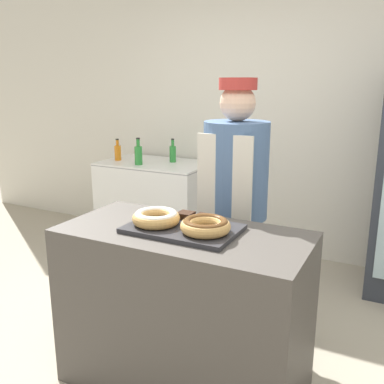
{
  "coord_description": "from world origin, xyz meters",
  "views": [
    {
      "loc": [
        0.97,
        -1.79,
        1.61
      ],
      "look_at": [
        0.0,
        0.1,
        1.07
      ],
      "focal_mm": 40.0,
      "sensor_mm": 36.0,
      "label": 1
    }
  ],
  "objects_px": {
    "brownie_back_left": "(186,215)",
    "chest_freezer": "(156,204)",
    "bottle_green": "(138,154)",
    "serving_tray": "(183,229)",
    "bottle_orange": "(118,152)",
    "baker_person": "(235,207)",
    "donut_chocolate_glaze": "(205,225)",
    "donut_light_glaze": "(156,217)",
    "bottle_green_b": "(173,153)",
    "brownie_back_right": "(203,218)"
  },
  "relations": [
    {
      "from": "brownie_back_left",
      "to": "chest_freezer",
      "type": "height_order",
      "value": "brownie_back_left"
    },
    {
      "from": "bottle_green",
      "to": "serving_tray",
      "type": "bearing_deg",
      "value": -49.71
    },
    {
      "from": "chest_freezer",
      "to": "bottle_green",
      "type": "height_order",
      "value": "bottle_green"
    },
    {
      "from": "chest_freezer",
      "to": "bottle_orange",
      "type": "relative_size",
      "value": 4.88
    },
    {
      "from": "baker_person",
      "to": "bottle_green",
      "type": "distance_m",
      "value": 1.65
    },
    {
      "from": "donut_chocolate_glaze",
      "to": "bottle_green",
      "type": "bearing_deg",
      "value": 132.6
    },
    {
      "from": "brownie_back_left",
      "to": "serving_tray",
      "type": "bearing_deg",
      "value": -67.95
    },
    {
      "from": "donut_light_glaze",
      "to": "brownie_back_left",
      "type": "relative_size",
      "value": 3.02
    },
    {
      "from": "donut_chocolate_glaze",
      "to": "chest_freezer",
      "type": "xyz_separation_m",
      "value": [
        -1.38,
        1.76,
        -0.52
      ]
    },
    {
      "from": "brownie_back_left",
      "to": "bottle_orange",
      "type": "relative_size",
      "value": 0.37
    },
    {
      "from": "bottle_green_b",
      "to": "brownie_back_right",
      "type": "bearing_deg",
      "value": -55.89
    },
    {
      "from": "serving_tray",
      "to": "brownie_back_left",
      "type": "bearing_deg",
      "value": 112.05
    },
    {
      "from": "donut_light_glaze",
      "to": "brownie_back_right",
      "type": "relative_size",
      "value": 3.02
    },
    {
      "from": "serving_tray",
      "to": "chest_freezer",
      "type": "bearing_deg",
      "value": 125.57
    },
    {
      "from": "bottle_orange",
      "to": "donut_chocolate_glaze",
      "type": "bearing_deg",
      "value": -43.53
    },
    {
      "from": "bottle_orange",
      "to": "bottle_green_b",
      "type": "bearing_deg",
      "value": 17.03
    },
    {
      "from": "donut_light_glaze",
      "to": "brownie_back_left",
      "type": "xyz_separation_m",
      "value": [
        0.09,
        0.16,
        -0.02
      ]
    },
    {
      "from": "baker_person",
      "to": "bottle_green",
      "type": "xyz_separation_m",
      "value": [
        -1.35,
        0.94,
        0.1
      ]
    },
    {
      "from": "donut_light_glaze",
      "to": "donut_chocolate_glaze",
      "type": "bearing_deg",
      "value": 0.0
    },
    {
      "from": "donut_chocolate_glaze",
      "to": "brownie_back_right",
      "type": "relative_size",
      "value": 3.02
    },
    {
      "from": "serving_tray",
      "to": "brownie_back_left",
      "type": "height_order",
      "value": "brownie_back_left"
    },
    {
      "from": "bottle_green_b",
      "to": "serving_tray",
      "type": "bearing_deg",
      "value": -59.02
    },
    {
      "from": "donut_chocolate_glaze",
      "to": "bottle_green",
      "type": "distance_m",
      "value": 2.15
    },
    {
      "from": "serving_tray",
      "to": "bottle_orange",
      "type": "distance_m",
      "value": 2.33
    },
    {
      "from": "donut_light_glaze",
      "to": "bottle_green_b",
      "type": "relative_size",
      "value": 1.06
    },
    {
      "from": "donut_chocolate_glaze",
      "to": "serving_tray",
      "type": "bearing_deg",
      "value": 167.88
    },
    {
      "from": "donut_chocolate_glaze",
      "to": "chest_freezer",
      "type": "relative_size",
      "value": 0.23
    },
    {
      "from": "donut_chocolate_glaze",
      "to": "bottle_orange",
      "type": "height_order",
      "value": "bottle_orange"
    },
    {
      "from": "brownie_back_right",
      "to": "chest_freezer",
      "type": "height_order",
      "value": "brownie_back_right"
    },
    {
      "from": "donut_chocolate_glaze",
      "to": "baker_person",
      "type": "relative_size",
      "value": 0.15
    },
    {
      "from": "donut_chocolate_glaze",
      "to": "brownie_back_right",
      "type": "xyz_separation_m",
      "value": [
        -0.09,
        0.16,
        -0.02
      ]
    },
    {
      "from": "baker_person",
      "to": "bottle_green_b",
      "type": "relative_size",
      "value": 7.12
    },
    {
      "from": "baker_person",
      "to": "chest_freezer",
      "type": "height_order",
      "value": "baker_person"
    },
    {
      "from": "donut_chocolate_glaze",
      "to": "chest_freezer",
      "type": "distance_m",
      "value": 2.3
    },
    {
      "from": "bottle_orange",
      "to": "bottle_green_b",
      "type": "relative_size",
      "value": 0.94
    },
    {
      "from": "brownie_back_right",
      "to": "bottle_orange",
      "type": "height_order",
      "value": "bottle_orange"
    },
    {
      "from": "serving_tray",
      "to": "bottle_orange",
      "type": "bearing_deg",
      "value": 134.65
    },
    {
      "from": "donut_chocolate_glaze",
      "to": "brownie_back_right",
      "type": "bearing_deg",
      "value": 118.48
    },
    {
      "from": "serving_tray",
      "to": "donut_light_glaze",
      "type": "xyz_separation_m",
      "value": [
        -0.14,
        -0.03,
        0.05
      ]
    },
    {
      "from": "brownie_back_right",
      "to": "bottle_orange",
      "type": "xyz_separation_m",
      "value": [
        -1.69,
        1.53,
        0.01
      ]
    },
    {
      "from": "serving_tray",
      "to": "brownie_back_left",
      "type": "relative_size",
      "value": 6.86
    },
    {
      "from": "bottle_green_b",
      "to": "brownie_back_left",
      "type": "bearing_deg",
      "value": -58.4
    },
    {
      "from": "donut_light_glaze",
      "to": "bottle_green_b",
      "type": "xyz_separation_m",
      "value": [
        -0.95,
        1.85,
        -0.0
      ]
    },
    {
      "from": "brownie_back_left",
      "to": "bottle_green",
      "type": "distance_m",
      "value": 1.9
    },
    {
      "from": "brownie_back_right",
      "to": "baker_person",
      "type": "bearing_deg",
      "value": 91.9
    },
    {
      "from": "donut_chocolate_glaze",
      "to": "bottle_orange",
      "type": "xyz_separation_m",
      "value": [
        -1.77,
        1.68,
        -0.01
      ]
    },
    {
      "from": "serving_tray",
      "to": "bottle_green_b",
      "type": "distance_m",
      "value": 2.12
    },
    {
      "from": "brownie_back_left",
      "to": "bottle_orange",
      "type": "xyz_separation_m",
      "value": [
        -1.58,
        1.53,
        0.01
      ]
    },
    {
      "from": "brownie_back_left",
      "to": "bottle_green",
      "type": "height_order",
      "value": "bottle_green"
    },
    {
      "from": "brownie_back_right",
      "to": "bottle_green_b",
      "type": "distance_m",
      "value": 2.04
    }
  ]
}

